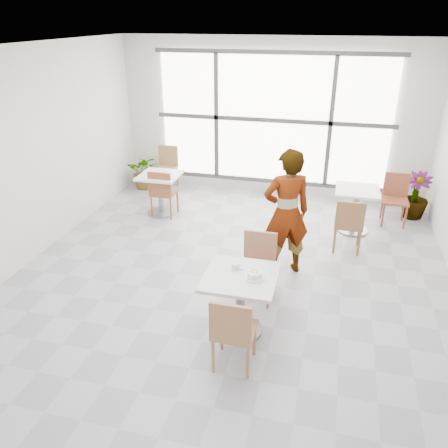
% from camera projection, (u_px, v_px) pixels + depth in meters
% --- Properties ---
extents(floor, '(7.00, 7.00, 0.00)m').
position_uv_depth(floor, '(229.00, 280.00, 6.19)').
color(floor, '#9E9EA5').
rests_on(floor, ground).
extents(ceiling, '(7.00, 7.00, 0.00)m').
position_uv_depth(ceiling, '(231.00, 48.00, 4.91)').
color(ceiling, white).
rests_on(ceiling, ground).
extents(wall_back, '(6.00, 0.00, 6.00)m').
position_uv_depth(wall_back, '(273.00, 119.00, 8.62)').
color(wall_back, silver).
rests_on(wall_back, ground).
extents(wall_front, '(6.00, 0.00, 6.00)m').
position_uv_depth(wall_front, '(82.00, 380.00, 2.48)').
color(wall_front, silver).
rests_on(wall_front, ground).
extents(wall_left, '(0.00, 7.00, 7.00)m').
position_uv_depth(wall_left, '(21.00, 160.00, 6.22)').
color(wall_left, silver).
rests_on(wall_left, ground).
extents(window, '(4.60, 0.07, 2.52)m').
position_uv_depth(window, '(272.00, 120.00, 8.56)').
color(window, white).
rests_on(window, ground).
extents(main_table, '(0.80, 0.80, 0.75)m').
position_uv_depth(main_table, '(240.00, 293.00, 4.99)').
color(main_table, silver).
rests_on(main_table, ground).
extents(chair_near, '(0.42, 0.42, 0.87)m').
position_uv_depth(chair_near, '(233.00, 330.00, 4.44)').
color(chair_near, '#A37049').
rests_on(chair_near, ground).
extents(chair_far, '(0.42, 0.42, 0.87)m').
position_uv_depth(chair_far, '(258.00, 261.00, 5.67)').
color(chair_far, '#9D6649').
rests_on(chair_far, ground).
extents(oatmeal_bowl, '(0.21, 0.21, 0.10)m').
position_uv_depth(oatmeal_bowl, '(255.00, 275.00, 4.81)').
color(oatmeal_bowl, white).
rests_on(oatmeal_bowl, main_table).
extents(coffee_cup, '(0.16, 0.13, 0.07)m').
position_uv_depth(coffee_cup, '(235.00, 267.00, 5.00)').
color(coffee_cup, silver).
rests_on(coffee_cup, main_table).
extents(person, '(0.77, 0.66, 1.79)m').
position_uv_depth(person, '(286.00, 213.00, 6.06)').
color(person, black).
rests_on(person, ground).
extents(bg_table_left, '(0.70, 0.70, 0.75)m').
position_uv_depth(bg_table_left, '(160.00, 188.00, 8.07)').
color(bg_table_left, white).
rests_on(bg_table_left, ground).
extents(bg_table_right, '(0.70, 0.70, 0.75)m').
position_uv_depth(bg_table_right, '(356.00, 204.00, 7.40)').
color(bg_table_right, white).
rests_on(bg_table_right, ground).
extents(bg_chair_left_near, '(0.42, 0.42, 0.87)m').
position_uv_depth(bg_chair_left_near, '(162.00, 191.00, 7.93)').
color(bg_chair_left_near, brown).
rests_on(bg_chair_left_near, ground).
extents(bg_chair_left_far, '(0.42, 0.42, 0.87)m').
position_uv_depth(bg_chair_left_far, '(167.00, 164.00, 9.33)').
color(bg_chair_left_far, '#A27F4B').
rests_on(bg_chair_left_far, ground).
extents(bg_chair_right_near, '(0.42, 0.42, 0.87)m').
position_uv_depth(bg_chair_right_near, '(349.00, 222.00, 6.73)').
color(bg_chair_right_near, brown).
rests_on(bg_chair_right_near, ground).
extents(bg_chair_right_far, '(0.42, 0.42, 0.87)m').
position_uv_depth(bg_chair_right_far, '(395.00, 195.00, 7.73)').
color(bg_chair_right_far, brown).
rests_on(bg_chair_right_far, ground).
extents(plant_left, '(0.76, 0.69, 0.72)m').
position_uv_depth(plant_left, '(145.00, 172.00, 9.33)').
color(plant_left, '#507F39').
rests_on(plant_left, ground).
extents(plant_right, '(0.58, 0.58, 0.84)m').
position_uv_depth(plant_right, '(415.00, 195.00, 7.94)').
color(plant_right, '#40753C').
rests_on(plant_right, ground).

